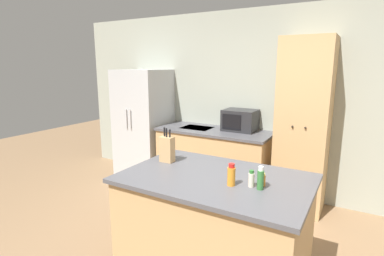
{
  "coord_description": "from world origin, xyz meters",
  "views": [
    {
      "loc": [
        0.89,
        -1.82,
        1.83
      ],
      "look_at": [
        -0.97,
        1.4,
        1.05
      ],
      "focal_mm": 28.0,
      "sensor_mm": 36.0,
      "label": 1
    }
  ],
  "objects_px": {
    "spice_bottle_short_red": "(251,179)",
    "spice_bottle_green_herb": "(262,180)",
    "knife_block": "(167,149)",
    "spice_bottle_amber_oil": "(260,179)",
    "microwave": "(240,120)",
    "spice_bottle_tall_dark": "(231,175)",
    "refrigerator": "(144,124)",
    "pantry_cabinet": "(303,127)"
  },
  "relations": [
    {
      "from": "microwave",
      "to": "spice_bottle_short_red",
      "type": "height_order",
      "value": "microwave"
    },
    {
      "from": "refrigerator",
      "to": "microwave",
      "type": "height_order",
      "value": "refrigerator"
    },
    {
      "from": "microwave",
      "to": "spice_bottle_green_herb",
      "type": "bearing_deg",
      "value": -64.22
    },
    {
      "from": "pantry_cabinet",
      "to": "spice_bottle_amber_oil",
      "type": "height_order",
      "value": "pantry_cabinet"
    },
    {
      "from": "refrigerator",
      "to": "spice_bottle_tall_dark",
      "type": "xyz_separation_m",
      "value": [
        2.29,
        -1.79,
        0.14
      ]
    },
    {
      "from": "spice_bottle_short_red",
      "to": "spice_bottle_amber_oil",
      "type": "bearing_deg",
      "value": -10.7
    },
    {
      "from": "pantry_cabinet",
      "to": "spice_bottle_amber_oil",
      "type": "xyz_separation_m",
      "value": [
        0.03,
        -1.83,
        -0.06
      ]
    },
    {
      "from": "microwave",
      "to": "spice_bottle_tall_dark",
      "type": "xyz_separation_m",
      "value": [
        0.68,
        -1.94,
        -0.05
      ]
    },
    {
      "from": "spice_bottle_short_red",
      "to": "spice_bottle_green_herb",
      "type": "bearing_deg",
      "value": 42.74
    },
    {
      "from": "refrigerator",
      "to": "spice_bottle_amber_oil",
      "type": "bearing_deg",
      "value": -34.98
    },
    {
      "from": "knife_block",
      "to": "spice_bottle_amber_oil",
      "type": "relative_size",
      "value": 1.84
    },
    {
      "from": "spice_bottle_green_herb",
      "to": "spice_bottle_tall_dark",
      "type": "bearing_deg",
      "value": -151.51
    },
    {
      "from": "spice_bottle_short_red",
      "to": "spice_bottle_amber_oil",
      "type": "height_order",
      "value": "spice_bottle_amber_oil"
    },
    {
      "from": "microwave",
      "to": "knife_block",
      "type": "bearing_deg",
      "value": -92.19
    },
    {
      "from": "spice_bottle_short_red",
      "to": "microwave",
      "type": "bearing_deg",
      "value": 113.44
    },
    {
      "from": "knife_block",
      "to": "spice_bottle_amber_oil",
      "type": "bearing_deg",
      "value": -11.34
    },
    {
      "from": "knife_block",
      "to": "spice_bottle_short_red",
      "type": "xyz_separation_m",
      "value": [
        0.88,
        -0.18,
        -0.06
      ]
    },
    {
      "from": "microwave",
      "to": "spice_bottle_tall_dark",
      "type": "relative_size",
      "value": 2.63
    },
    {
      "from": "refrigerator",
      "to": "spice_bottle_short_red",
      "type": "distance_m",
      "value": 2.99
    },
    {
      "from": "pantry_cabinet",
      "to": "microwave",
      "type": "height_order",
      "value": "pantry_cabinet"
    },
    {
      "from": "knife_block",
      "to": "spice_bottle_short_red",
      "type": "bearing_deg",
      "value": -11.4
    },
    {
      "from": "refrigerator",
      "to": "spice_bottle_tall_dark",
      "type": "relative_size",
      "value": 10.28
    },
    {
      "from": "refrigerator",
      "to": "pantry_cabinet",
      "type": "xyz_separation_m",
      "value": [
        2.47,
        0.08,
        0.2
      ]
    },
    {
      "from": "refrigerator",
      "to": "pantry_cabinet",
      "type": "relative_size",
      "value": 0.82
    },
    {
      "from": "spice_bottle_short_red",
      "to": "spice_bottle_amber_oil",
      "type": "distance_m",
      "value": 0.08
    },
    {
      "from": "pantry_cabinet",
      "to": "spice_bottle_short_red",
      "type": "relative_size",
      "value": 16.7
    },
    {
      "from": "refrigerator",
      "to": "knife_block",
      "type": "bearing_deg",
      "value": -45.22
    },
    {
      "from": "refrigerator",
      "to": "microwave",
      "type": "bearing_deg",
      "value": 5.2
    },
    {
      "from": "spice_bottle_tall_dark",
      "to": "spice_bottle_amber_oil",
      "type": "xyz_separation_m",
      "value": [
        0.21,
        0.04,
        0.0
      ]
    },
    {
      "from": "spice_bottle_green_herb",
      "to": "pantry_cabinet",
      "type": "bearing_deg",
      "value": 90.77
    },
    {
      "from": "spice_bottle_amber_oil",
      "to": "refrigerator",
      "type": "bearing_deg",
      "value": 145.02
    },
    {
      "from": "microwave",
      "to": "spice_bottle_tall_dark",
      "type": "distance_m",
      "value": 2.05
    },
    {
      "from": "refrigerator",
      "to": "microwave",
      "type": "relative_size",
      "value": 3.91
    },
    {
      "from": "knife_block",
      "to": "spice_bottle_green_herb",
      "type": "distance_m",
      "value": 0.96
    },
    {
      "from": "refrigerator",
      "to": "spice_bottle_amber_oil",
      "type": "xyz_separation_m",
      "value": [
        2.5,
        -1.75,
        0.14
      ]
    },
    {
      "from": "knife_block",
      "to": "spice_bottle_short_red",
      "type": "relative_size",
      "value": 2.5
    },
    {
      "from": "refrigerator",
      "to": "spice_bottle_tall_dark",
      "type": "bearing_deg",
      "value": -37.98
    },
    {
      "from": "microwave",
      "to": "spice_bottle_green_herb",
      "type": "distance_m",
      "value": 2.03
    },
    {
      "from": "knife_block",
      "to": "spice_bottle_green_herb",
      "type": "height_order",
      "value": "knife_block"
    },
    {
      "from": "microwave",
      "to": "spice_bottle_green_herb",
      "type": "height_order",
      "value": "microwave"
    },
    {
      "from": "spice_bottle_short_red",
      "to": "spice_bottle_amber_oil",
      "type": "relative_size",
      "value": 0.74
    },
    {
      "from": "knife_block",
      "to": "spice_bottle_amber_oil",
      "type": "xyz_separation_m",
      "value": [
        0.96,
        -0.19,
        -0.04
      ]
    }
  ]
}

